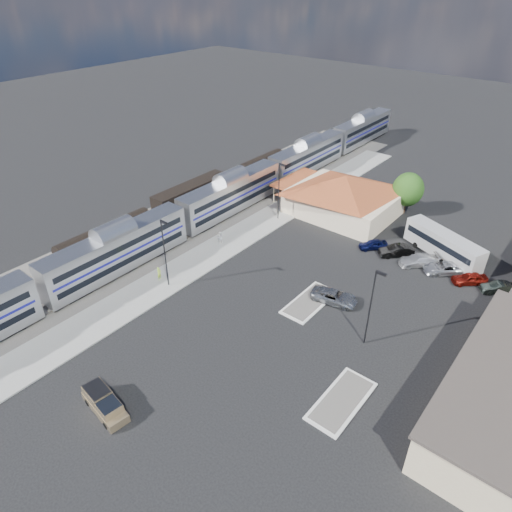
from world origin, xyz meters
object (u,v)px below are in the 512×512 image
Objects in this scene: station_depot at (344,195)px; coach_bus at (444,244)px; pickup_truck at (105,404)px; suv at (334,297)px.

station_depot is 17.00m from coach_bus.
pickup_truck is at bearing -175.06° from coach_bus.
station_depot is 22.90m from suv.
suv is 18.19m from coach_bus.
coach_bus is (13.52, 42.75, 1.24)m from pickup_truck.
pickup_truck is (3.18, -45.78, -2.29)m from station_depot.
coach_bus is at bearing -10.40° from pickup_truck.
coach_bus is (16.70, -3.03, -1.05)m from station_depot.
coach_bus is at bearing -32.04° from suv.
station_depot is 3.44× the size of suv.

